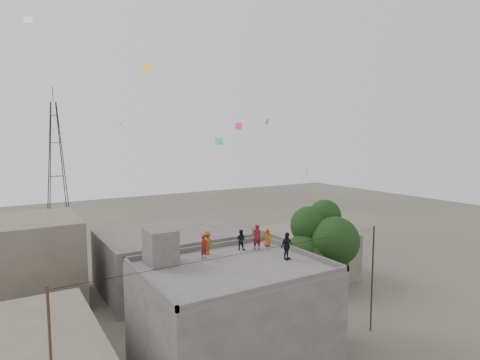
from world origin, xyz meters
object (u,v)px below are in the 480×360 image
object	(u,v)px
tree	(322,246)
person_dark_adult	(287,246)
stair_head_box	(161,247)
person_red_adult	(257,237)
transmission_tower	(56,169)

from	to	relation	value
tree	person_dark_adult	distance (m)	4.17
stair_head_box	person_dark_adult	distance (m)	7.34
stair_head_box	person_red_adult	world-z (taller)	stair_head_box
stair_head_box	person_dark_adult	xyz separation A→B (m)	(6.64, -3.14, -0.18)
tree	person_red_adult	world-z (taller)	tree
tree	person_dark_adult	bearing A→B (deg)	-163.84
person_red_adult	person_dark_adult	bearing A→B (deg)	109.24
stair_head_box	person_dark_adult	bearing A→B (deg)	-25.34
person_red_adult	person_dark_adult	world-z (taller)	person_red_adult
stair_head_box	person_red_adult	bearing A→B (deg)	-3.67
stair_head_box	tree	size ratio (longest dim) A/B	0.22
person_red_adult	person_dark_adult	size ratio (longest dim) A/B	1.00
stair_head_box	person_red_adult	xyz separation A→B (m)	(6.34, -0.41, -0.18)
person_red_adult	person_dark_adult	distance (m)	2.75
transmission_tower	person_red_adult	size ratio (longest dim) A/B	12.15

